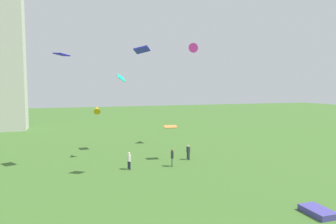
# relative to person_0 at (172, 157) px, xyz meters

# --- Properties ---
(person_0) EXTENTS (0.43, 0.55, 1.85)m
(person_0) POSITION_rel_person_0_xyz_m (0.00, 0.00, 0.00)
(person_0) COLOR #51754C
(person_0) RESTS_ON ground_plane
(person_1) EXTENTS (0.29, 0.53, 1.72)m
(person_1) POSITION_rel_person_0_xyz_m (2.79, 2.18, -0.07)
(person_1) COLOR #1E2333
(person_1) RESTS_ON ground_plane
(person_2) EXTENTS (0.34, 0.54, 1.77)m
(person_2) POSITION_rel_person_0_xyz_m (-4.52, 0.39, -0.05)
(person_2) COLOR #1E2333
(person_2) RESTS_ON ground_plane
(kite_flying_0) EXTENTS (1.77, 2.20, 1.40)m
(kite_flying_0) POSITION_rel_person_0_xyz_m (7.06, 10.82, 12.78)
(kite_flying_0) COLOR #B72987
(kite_flying_1) EXTENTS (1.01, 1.67, 1.21)m
(kite_flying_1) POSITION_rel_person_0_xyz_m (-3.41, 9.92, 8.51)
(kite_flying_1) COLOR #0EE4AB
(kite_flying_2) EXTENTS (1.59, 1.24, 0.27)m
(kite_flying_2) POSITION_rel_person_0_xyz_m (0.89, 2.93, 2.77)
(kite_flying_2) COLOR orange
(kite_flying_3) EXTENTS (1.64, 1.44, 0.70)m
(kite_flying_3) POSITION_rel_person_0_xyz_m (-3.82, -2.35, 10.65)
(kite_flying_3) COLOR #322CE7
(kite_flying_5) EXTENTS (0.92, 1.43, 1.24)m
(kite_flying_5) POSITION_rel_person_0_xyz_m (-6.89, 6.87, 4.72)
(kite_flying_5) COLOR gold
(kite_flying_6) EXTENTS (1.76, 1.98, 0.41)m
(kite_flying_6) POSITION_rel_person_0_xyz_m (-10.67, 3.47, 10.58)
(kite_flying_6) COLOR #1F0EEF
(kite_bundle_0) EXTENTS (1.42, 2.16, 0.40)m
(kite_bundle_0) POSITION_rel_person_0_xyz_m (4.77, -14.45, -0.85)
(kite_bundle_0) COLOR #433D8F
(kite_bundle_0) RESTS_ON ground_plane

